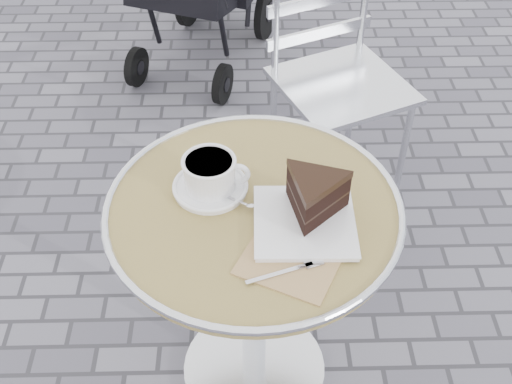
{
  "coord_description": "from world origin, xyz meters",
  "views": [
    {
      "loc": [
        -0.02,
        -1.08,
        1.8
      ],
      "look_at": [
        0.01,
        -0.0,
        0.78
      ],
      "focal_mm": 45.0,
      "sensor_mm": 36.0,
      "label": 1
    }
  ],
  "objects_px": {
    "cappuccino_set": "(211,177)",
    "bistro_chair": "(330,48)",
    "cake_plate_set": "(312,202)",
    "cafe_table": "(254,252)"
  },
  "relations": [
    {
      "from": "cappuccino_set",
      "to": "bistro_chair",
      "type": "xyz_separation_m",
      "value": [
        0.4,
        0.88,
        -0.18
      ]
    },
    {
      "from": "cafe_table",
      "to": "cake_plate_set",
      "type": "xyz_separation_m",
      "value": [
        0.13,
        -0.04,
        0.22
      ]
    },
    {
      "from": "cafe_table",
      "to": "cake_plate_set",
      "type": "relative_size",
      "value": 2.02
    },
    {
      "from": "cake_plate_set",
      "to": "bistro_chair",
      "type": "relative_size",
      "value": 0.38
    },
    {
      "from": "cappuccino_set",
      "to": "cake_plate_set",
      "type": "height_order",
      "value": "cake_plate_set"
    },
    {
      "from": "cappuccino_set",
      "to": "cake_plate_set",
      "type": "relative_size",
      "value": 0.52
    },
    {
      "from": "cafe_table",
      "to": "cake_plate_set",
      "type": "distance_m",
      "value": 0.26
    },
    {
      "from": "cafe_table",
      "to": "cake_plate_set",
      "type": "bearing_deg",
      "value": -18.76
    },
    {
      "from": "cappuccino_set",
      "to": "cafe_table",
      "type": "bearing_deg",
      "value": -28.83
    },
    {
      "from": "cappuccino_set",
      "to": "bistro_chair",
      "type": "relative_size",
      "value": 0.2
    }
  ]
}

